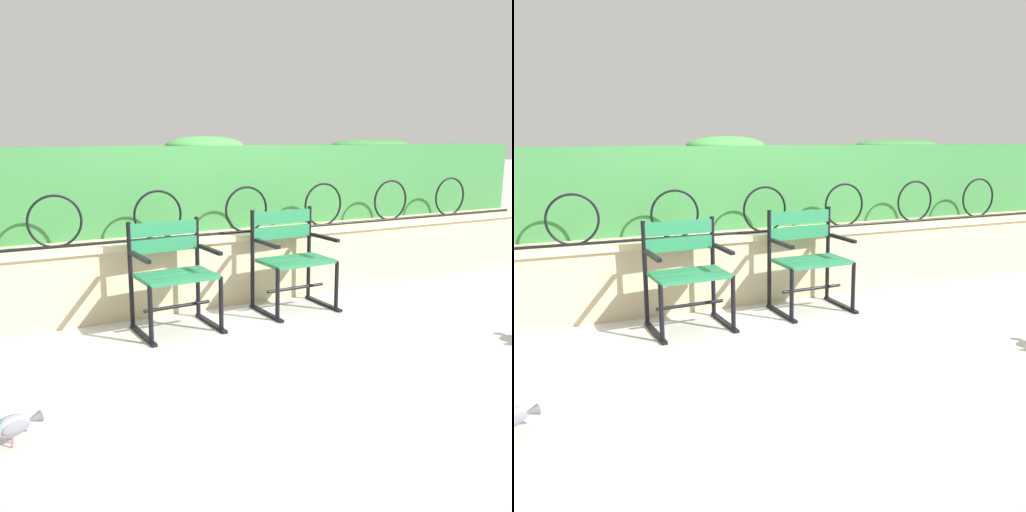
# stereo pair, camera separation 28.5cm
# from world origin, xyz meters

# --- Properties ---
(ground_plane) EXTENTS (60.00, 60.00, 0.00)m
(ground_plane) POSITION_xyz_m (0.00, 0.00, 0.00)
(ground_plane) COLOR #B7B5AF
(stone_wall) EXTENTS (7.72, 0.41, 0.64)m
(stone_wall) POSITION_xyz_m (0.00, 0.73, 0.32)
(stone_wall) COLOR #C6B289
(stone_wall) RESTS_ON ground
(iron_arch_fence) EXTENTS (7.17, 0.02, 0.42)m
(iron_arch_fence) POSITION_xyz_m (-0.18, 0.66, 0.82)
(iron_arch_fence) COLOR black
(iron_arch_fence) RESTS_ON stone_wall
(hedge_row) EXTENTS (7.56, 0.53, 0.89)m
(hedge_row) POSITION_xyz_m (-0.06, 1.17, 1.05)
(hedge_row) COLOR #387A3D
(hedge_row) RESTS_ON stone_wall
(park_chair_left) EXTENTS (0.64, 0.55, 0.85)m
(park_chair_left) POSITION_xyz_m (-0.66, 0.22, 0.46)
(park_chair_left) COLOR #237547
(park_chair_left) RESTS_ON ground
(park_chair_right) EXTENTS (0.66, 0.55, 0.87)m
(park_chair_right) POSITION_xyz_m (0.45, 0.28, 0.47)
(park_chair_right) COLOR #237547
(park_chair_right) RESTS_ON ground
(pigeon_near_chairs) EXTENTS (0.28, 0.16, 0.22)m
(pigeon_near_chairs) POSITION_xyz_m (-1.94, -1.11, 0.11)
(pigeon_near_chairs) COLOR gray
(pigeon_near_chairs) RESTS_ON ground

